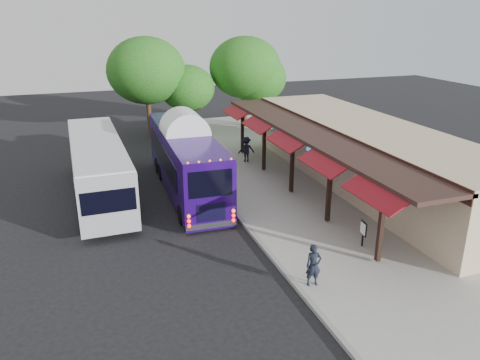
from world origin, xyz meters
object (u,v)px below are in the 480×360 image
object	(u,v)px
ped_a	(314,265)
ped_d	(246,149)
city_bus	(98,166)
coach_bus	(186,158)
sign_board	(363,230)
ped_c	(214,161)
ped_b	(221,166)

from	to	relation	value
ped_a	ped_d	bearing A→B (deg)	86.70
ped_d	city_bus	bearing A→B (deg)	23.25
coach_bus	ped_d	distance (m)	6.13
ped_a	ped_d	size ratio (longest dim) A/B	0.95
coach_bus	city_bus	xyz separation A→B (m)	(-4.61, 0.76, -0.21)
city_bus	sign_board	world-z (taller)	city_bus
coach_bus	ped_a	xyz separation A→B (m)	(2.05, -11.15, -1.01)
ped_c	ped_a	bearing A→B (deg)	82.73
city_bus	ped_a	distance (m)	13.67
ped_b	ped_c	world-z (taller)	ped_c
ped_d	sign_board	world-z (taller)	ped_d
ped_c	ped_d	world-z (taller)	ped_c
coach_bus	city_bus	world-z (taller)	coach_bus
ped_c	sign_board	xyz separation A→B (m)	(3.36, -10.78, -0.18)
ped_b	ped_d	size ratio (longest dim) A/B	0.96
coach_bus	ped_a	size ratio (longest dim) A/B	7.23
ped_d	sign_board	bearing A→B (deg)	98.92
ped_c	ped_d	distance (m)	3.46
coach_bus	ped_a	distance (m)	11.38
city_bus	ped_c	distance (m)	6.75
city_bus	ped_b	size ratio (longest dim) A/B	7.34
ped_c	coach_bus	bearing A→B (deg)	30.71
ped_a	ped_c	xyz separation A→B (m)	(0.00, 12.75, 0.15)
coach_bus	ped_a	bearing A→B (deg)	-77.79
city_bus	ped_d	distance (m)	9.92
ped_d	ped_b	bearing A→B (deg)	53.15
ped_b	ped_d	xyz separation A→B (m)	(2.59, 2.75, 0.03)
city_bus	ped_d	world-z (taller)	city_bus
coach_bus	ped_a	world-z (taller)	coach_bus
ped_b	sign_board	bearing A→B (deg)	106.46
city_bus	ped_a	xyz separation A→B (m)	(6.66, -11.91, -0.80)
coach_bus	city_bus	distance (m)	4.68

